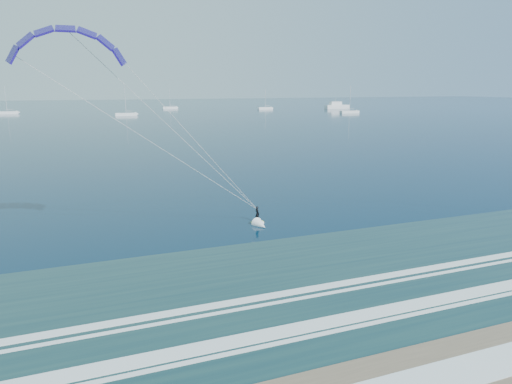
{
  "coord_description": "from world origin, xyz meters",
  "views": [
    {
      "loc": [
        -11.03,
        -13.82,
        12.34
      ],
      "look_at": [
        2.67,
        22.09,
        3.42
      ],
      "focal_mm": 32.0,
      "sensor_mm": 36.0,
      "label": 1
    }
  ],
  "objects": [
    {
      "name": "sailboat_4",
      "position": [
        36.77,
        247.63,
        0.68
      ],
      "size": [
        8.22,
        2.4,
        11.25
      ],
      "color": "white",
      "rests_on": "ground"
    },
    {
      "name": "sailboat_3",
      "position": [
        7.5,
        191.77,
        0.69
      ],
      "size": [
        9.11,
        2.4,
        12.59
      ],
      "color": "white",
      "rests_on": "ground"
    },
    {
      "name": "sailboat_2",
      "position": [
        -42.08,
        223.78,
        0.68
      ],
      "size": [
        9.18,
        2.4,
        12.32
      ],
      "color": "white",
      "rests_on": "ground"
    },
    {
      "name": "motor_yacht",
      "position": [
        125.66,
        215.82,
        1.55
      ],
      "size": [
        14.19,
        3.78,
        5.97
      ],
      "color": "white",
      "rests_on": "ground"
    },
    {
      "name": "kitesurfer_rig",
      "position": [
        -4.07,
        20.36,
        8.59
      ],
      "size": [
        20.74,
        9.31,
        17.05
      ],
      "color": "#C6D819",
      "rests_on": "ground"
    },
    {
      "name": "sailboat_5",
      "position": [
        84.32,
        221.87,
        0.68
      ],
      "size": [
        8.2,
        2.4,
        11.27
      ],
      "color": "white",
      "rests_on": "ground"
    },
    {
      "name": "sailboat_6",
      "position": [
        107.69,
        173.7,
        0.69
      ],
      "size": [
        9.41,
        2.4,
        12.65
      ],
      "color": "white",
      "rests_on": "ground"
    }
  ]
}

